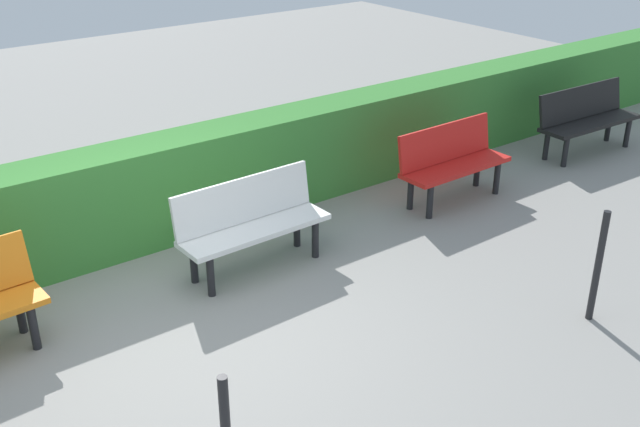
% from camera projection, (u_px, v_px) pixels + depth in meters
% --- Properties ---
extents(ground_plane, '(23.16, 23.16, 0.00)m').
position_uv_depth(ground_plane, '(175.00, 345.00, 6.03)').
color(ground_plane, gray).
extents(bench_black, '(1.59, 0.52, 0.86)m').
position_uv_depth(bench_black, '(586.00, 117.00, 9.84)').
color(bench_black, black).
rests_on(bench_black, ground_plane).
extents(bench_red, '(1.39, 0.47, 0.86)m').
position_uv_depth(bench_red, '(452.00, 160.00, 8.43)').
color(bench_red, red).
rests_on(bench_red, ground_plane).
extents(bench_white, '(1.48, 0.48, 0.86)m').
position_uv_depth(bench_white, '(251.00, 221.00, 7.01)').
color(bench_white, white).
rests_on(bench_white, ground_plane).
extents(hedge_row, '(19.16, 0.56, 1.03)m').
position_uv_depth(hedge_row, '(194.00, 181.00, 7.77)').
color(hedge_row, '#387F33').
rests_on(hedge_row, ground_plane).
extents(railing_post_mid, '(0.06, 0.06, 1.00)m').
position_uv_depth(railing_post_mid, '(598.00, 267.00, 6.18)').
color(railing_post_mid, black).
rests_on(railing_post_mid, ground_plane).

